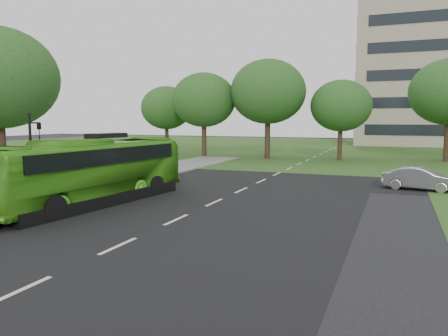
% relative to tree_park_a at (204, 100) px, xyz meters
% --- Properties ---
extents(ground, '(160.00, 160.00, 0.00)m').
position_rel_tree_park_a_xyz_m(ground, '(10.99, -25.14, -6.10)').
color(ground, black).
rests_on(ground, ground).
extents(street_surfaces, '(120.00, 120.00, 0.15)m').
position_rel_tree_park_a_xyz_m(street_surfaces, '(10.61, -2.39, -6.08)').
color(street_surfaces, black).
rests_on(street_surfaces, ground).
extents(tree_park_a, '(6.77, 6.77, 9.00)m').
position_rel_tree_park_a_xyz_m(tree_park_a, '(0.00, 0.00, 0.00)').
color(tree_park_a, black).
rests_on(tree_park_a, ground).
extents(tree_park_b, '(7.80, 7.80, 10.22)m').
position_rel_tree_park_a_xyz_m(tree_park_b, '(6.68, 1.23, 0.79)').
color(tree_park_b, black).
rests_on(tree_park_b, ground).
extents(tree_park_c, '(6.00, 6.00, 7.97)m').
position_rel_tree_park_a_xyz_m(tree_park_c, '(13.95, 2.02, -0.70)').
color(tree_park_c, black).
rests_on(tree_park_c, ground).
extents(tree_park_f, '(5.95, 5.95, 7.95)m').
position_rel_tree_park_a_xyz_m(tree_park_f, '(-6.20, 2.98, -0.70)').
color(tree_park_f, black).
rests_on(tree_park_f, ground).
extents(bus, '(3.89, 11.64, 3.18)m').
position_rel_tree_park_a_xyz_m(bus, '(5.49, -25.53, -4.51)').
color(bus, '#4FB121').
rests_on(bus, ground).
extents(sedan, '(4.26, 2.10, 1.34)m').
position_rel_tree_park_a_xyz_m(sedan, '(20.61, -15.14, -5.43)').
color(sedan, '#A0A1A4').
rests_on(sedan, ground).
extents(traffic_light, '(0.70, 0.19, 4.39)m').
position_rel_tree_park_a_xyz_m(traffic_light, '(3.93, -27.54, -3.53)').
color(traffic_light, black).
rests_on(traffic_light, ground).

